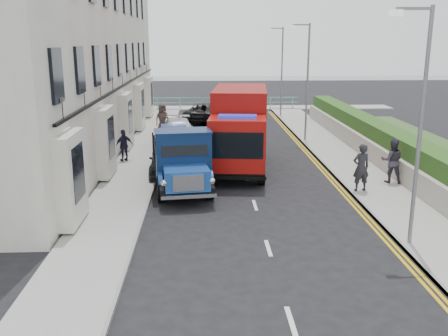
% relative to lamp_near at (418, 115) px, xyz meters
% --- Properties ---
extents(ground, '(120.00, 120.00, 0.00)m').
position_rel_lamp_near_xyz_m(ground, '(-4.18, 2.00, -4.00)').
color(ground, black).
rests_on(ground, ground).
extents(pavement_west, '(2.40, 38.00, 0.12)m').
position_rel_lamp_near_xyz_m(pavement_west, '(-9.38, 11.00, -3.94)').
color(pavement_west, gray).
rests_on(pavement_west, ground).
extents(pavement_east, '(2.60, 38.00, 0.12)m').
position_rel_lamp_near_xyz_m(pavement_east, '(1.12, 11.00, -3.94)').
color(pavement_east, gray).
rests_on(pavement_east, ground).
extents(promenade, '(30.00, 2.50, 0.12)m').
position_rel_lamp_near_xyz_m(promenade, '(-4.18, 31.00, -3.94)').
color(promenade, gray).
rests_on(promenade, ground).
extents(sea_plane, '(120.00, 120.00, 0.00)m').
position_rel_lamp_near_xyz_m(sea_plane, '(-4.18, 62.00, -4.00)').
color(sea_plane, '#4D5F6A').
rests_on(sea_plane, ground).
extents(terrace_west, '(6.31, 30.20, 14.25)m').
position_rel_lamp_near_xyz_m(terrace_west, '(-13.65, 15.00, 3.17)').
color(terrace_west, silver).
rests_on(terrace_west, ground).
extents(garden_east, '(1.45, 28.00, 1.75)m').
position_rel_lamp_near_xyz_m(garden_east, '(3.03, 11.00, -3.10)').
color(garden_east, '#B2AD9E').
rests_on(garden_east, ground).
extents(seafront_railing, '(13.00, 0.08, 1.11)m').
position_rel_lamp_near_xyz_m(seafront_railing, '(-4.18, 30.20, -3.42)').
color(seafront_railing, '#59B2A5').
rests_on(seafront_railing, ground).
extents(lamp_near, '(1.23, 0.18, 7.00)m').
position_rel_lamp_near_xyz_m(lamp_near, '(0.00, 0.00, 0.00)').
color(lamp_near, slate).
rests_on(lamp_near, ground).
extents(lamp_mid, '(1.23, 0.18, 7.00)m').
position_rel_lamp_near_xyz_m(lamp_mid, '(0.00, 16.00, 0.00)').
color(lamp_mid, slate).
rests_on(lamp_mid, ground).
extents(lamp_far, '(1.23, 0.18, 7.00)m').
position_rel_lamp_near_xyz_m(lamp_far, '(0.00, 26.00, 0.00)').
color(lamp_far, slate).
rests_on(lamp_far, ground).
extents(bedford_lorry, '(2.83, 5.70, 2.60)m').
position_rel_lamp_near_xyz_m(bedford_lorry, '(-6.94, 5.61, -2.80)').
color(bedford_lorry, black).
rests_on(bedford_lorry, ground).
extents(red_lorry, '(3.19, 7.46, 3.80)m').
position_rel_lamp_near_xyz_m(red_lorry, '(-4.37, 9.77, -1.98)').
color(red_lorry, black).
rests_on(red_lorry, ground).
extents(parked_car_front, '(1.74, 4.06, 1.37)m').
position_rel_lamp_near_xyz_m(parked_car_front, '(-7.78, 8.69, -3.31)').
color(parked_car_front, black).
rests_on(parked_car_front, ground).
extents(parked_car_mid, '(1.70, 4.27, 1.38)m').
position_rel_lamp_near_xyz_m(parked_car_mid, '(-7.78, 13.93, -3.31)').
color(parked_car_mid, '#4E66A8').
rests_on(parked_car_mid, ground).
extents(parked_car_rear, '(2.47, 5.11, 1.44)m').
position_rel_lamp_near_xyz_m(parked_car_rear, '(-7.62, 15.63, -3.28)').
color(parked_car_rear, '#B3B4B8').
rests_on(parked_car_rear, ground).
extents(seafront_car_left, '(3.61, 5.67, 1.46)m').
position_rel_lamp_near_xyz_m(seafront_car_left, '(-5.95, 23.86, -3.27)').
color(seafront_car_left, black).
rests_on(seafront_car_left, ground).
extents(seafront_car_right, '(2.28, 4.33, 1.40)m').
position_rel_lamp_near_xyz_m(seafront_car_right, '(-3.68, 28.93, -3.30)').
color(seafront_car_right, '#A4A3A8').
rests_on(seafront_car_right, ground).
extents(pedestrian_east_near, '(0.78, 0.58, 1.94)m').
position_rel_lamp_near_xyz_m(pedestrian_east_near, '(0.22, 5.31, -2.91)').
color(pedestrian_east_near, black).
rests_on(pedestrian_east_near, pavement_east).
extents(pedestrian_east_far, '(1.07, 0.91, 1.92)m').
position_rel_lamp_near_xyz_m(pedestrian_east_far, '(1.92, 6.47, -2.92)').
color(pedestrian_east_far, '#35313C').
rests_on(pedestrian_east_far, pavement_east).
extents(pedestrian_west_near, '(0.99, 0.86, 1.60)m').
position_rel_lamp_near_xyz_m(pedestrian_west_near, '(-10.11, 10.86, -3.08)').
color(pedestrian_west_near, black).
rests_on(pedestrian_west_near, pavement_west).
extents(pedestrian_west_far, '(1.15, 1.00, 1.97)m').
position_rel_lamp_near_xyz_m(pedestrian_west_far, '(-8.74, 17.97, -2.89)').
color(pedestrian_west_far, '#392C29').
rests_on(pedestrian_west_far, pavement_west).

